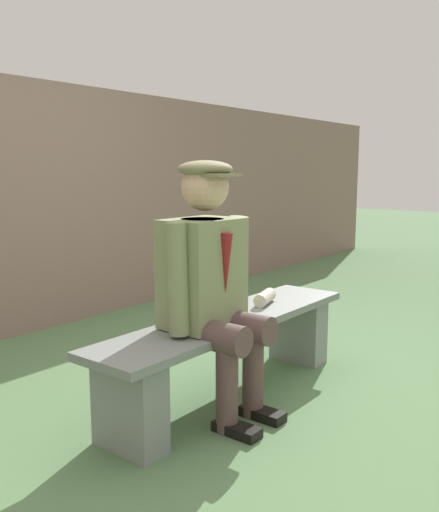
{
  "coord_description": "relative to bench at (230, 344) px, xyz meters",
  "views": [
    {
      "loc": [
        2.36,
        1.78,
        1.26
      ],
      "look_at": [
        0.09,
        0.0,
        0.81
      ],
      "focal_mm": 38.8,
      "sensor_mm": 36.0,
      "label": 1
    }
  ],
  "objects": [
    {
      "name": "ground_plane",
      "position": [
        0.0,
        0.0,
        -0.3
      ],
      "size": [
        30.0,
        30.0,
        0.0
      ],
      "primitive_type": "plane",
      "color": "#597F51"
    },
    {
      "name": "stadium_wall",
      "position": [
        0.0,
        -2.09,
        0.67
      ],
      "size": [
        12.0,
        0.24,
        1.95
      ],
      "primitive_type": "cube",
      "color": "#886961",
      "rests_on": "ground"
    },
    {
      "name": "bench",
      "position": [
        0.0,
        0.0,
        0.0
      ],
      "size": [
        1.86,
        0.41,
        0.46
      ],
      "color": "gray",
      "rests_on": "ground"
    },
    {
      "name": "rolled_magazine",
      "position": [
        -0.36,
        -0.01,
        0.2
      ],
      "size": [
        0.23,
        0.14,
        0.08
      ],
      "primitive_type": "cylinder",
      "rotation": [
        0.0,
        1.57,
        0.3
      ],
      "color": "beige",
      "rests_on": "bench"
    },
    {
      "name": "seated_man",
      "position": [
        0.24,
        0.05,
        0.42
      ],
      "size": [
        0.57,
        0.57,
        1.31
      ],
      "color": "gray",
      "rests_on": "ground"
    }
  ]
}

